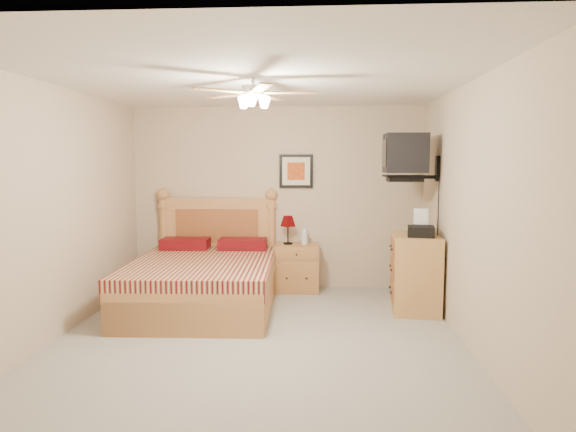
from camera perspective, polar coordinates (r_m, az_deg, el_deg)
name	(u,v)px	position (r m, az deg, el deg)	size (l,w,h in m)	color
floor	(258,342)	(5.17, -3.40, -13.76)	(4.50, 4.50, 0.00)	gray
ceiling	(256,80)	(4.92, -3.59, 14.81)	(4.00, 4.50, 0.04)	white
wall_back	(277,198)	(7.12, -1.26, 2.03)	(4.00, 0.04, 2.50)	#BFAA8D
wall_front	(203,259)	(2.69, -9.44, -4.76)	(4.00, 0.04, 2.50)	#BFAA8D
wall_left	(53,213)	(5.50, -24.63, 0.29)	(0.04, 4.50, 2.50)	#BFAA8D
wall_right	(471,216)	(5.05, 19.67, 0.01)	(0.04, 4.50, 2.50)	#BFAA8D
bed	(203,251)	(6.20, -9.48, -3.85)	(1.63, 2.14, 1.39)	tan
nightstand	(297,268)	(6.98, 0.96, -5.76)	(0.59, 0.44, 0.64)	#A86332
table_lamp	(288,230)	(6.92, -0.01, -1.56)	(0.21, 0.21, 0.39)	#4F0406
lotion_bottle	(305,235)	(6.90, 1.85, -2.09)	(0.10, 0.10, 0.27)	silver
framed_picture	(296,171)	(7.06, 0.91, 5.00)	(0.46, 0.04, 0.46)	black
dresser	(416,273)	(6.25, 14.00, -6.13)	(0.53, 0.76, 0.90)	tan
fax_machine	(421,223)	(6.02, 14.57, -0.75)	(0.29, 0.31, 0.31)	black
magazine_lower	(411,230)	(6.46, 13.50, -1.56)	(0.20, 0.26, 0.02)	beige
magazine_upper	(412,228)	(6.49, 13.67, -1.33)	(0.20, 0.27, 0.02)	gray
wall_tv	(418,157)	(6.27, 14.25, 6.42)	(0.56, 0.46, 0.58)	black
ceiling_fan	(253,93)	(4.70, -3.89, 13.49)	(1.14, 1.14, 0.28)	white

